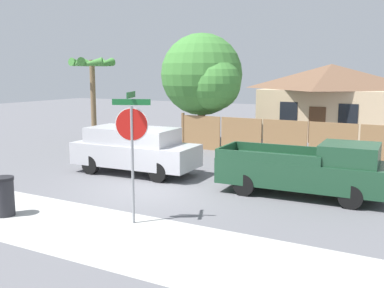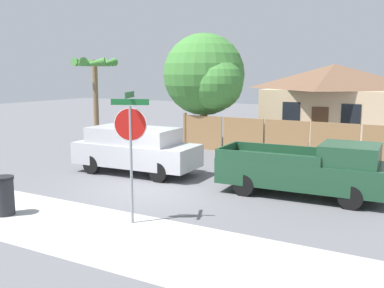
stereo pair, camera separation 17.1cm
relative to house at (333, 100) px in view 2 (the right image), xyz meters
name	(u,v)px [view 2 (the right image)]	position (x,y,z in m)	size (l,w,h in m)	color
ground_plane	(150,193)	(-2.18, -15.96, -2.25)	(80.00, 80.00, 0.00)	slate
sidewalk_strip	(69,225)	(-2.18, -19.56, -2.24)	(36.00, 3.20, 0.01)	#B2B2AD
wooden_fence	(286,139)	(-0.32, -7.74, -1.40)	(10.91, 0.12, 1.80)	#997047
house	(333,100)	(0.00, 0.00, 0.00)	(7.71, 6.46, 4.34)	beige
oak_tree	(206,76)	(-5.12, -6.52, 1.39)	(4.52, 4.31, 5.90)	brown
palm_tree	(95,71)	(-10.60, -8.97, 1.69)	(2.31, 2.50, 4.62)	brown
red_suv	(136,149)	(-4.29, -13.87, -1.29)	(4.92, 2.16, 1.77)	#B7B7BC
orange_pickup	(308,170)	(2.37, -13.86, -1.40)	(5.26, 2.13, 1.75)	#1E472D
stop_sign	(131,134)	(-0.87, -18.60, 0.07)	(0.90, 0.81, 3.38)	gray
trash_bin	(4,196)	(-4.31, -19.80, -1.71)	(0.57, 0.57, 1.07)	#28282D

